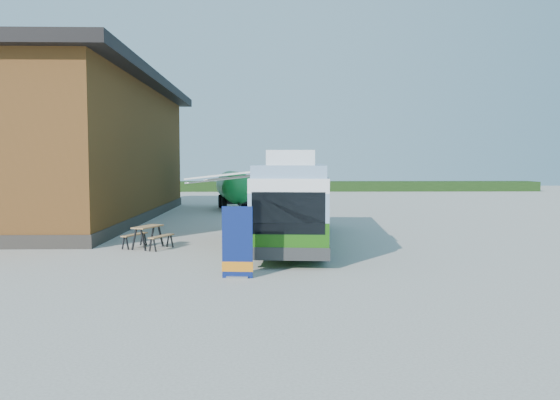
{
  "coord_description": "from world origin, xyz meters",
  "views": [
    {
      "loc": [
        -0.32,
        -19.1,
        3.05
      ],
      "look_at": [
        0.26,
        4.46,
        1.4
      ],
      "focal_mm": 35.0,
      "sensor_mm": 36.0,
      "label": 1
    }
  ],
  "objects_px": {
    "bus": "(295,199)",
    "banner": "(237,249)",
    "picnic_table": "(148,232)",
    "person_b": "(269,211)",
    "slurry_tanker": "(234,187)",
    "person_a": "(305,221)"
  },
  "relations": [
    {
      "from": "bus",
      "to": "person_b",
      "type": "bearing_deg",
      "value": 110.38
    },
    {
      "from": "bus",
      "to": "picnic_table",
      "type": "relative_size",
      "value": 6.34
    },
    {
      "from": "banner",
      "to": "picnic_table",
      "type": "distance_m",
      "value": 6.06
    },
    {
      "from": "person_a",
      "to": "slurry_tanker",
      "type": "xyz_separation_m",
      "value": [
        -3.54,
        14.71,
        0.59
      ]
    },
    {
      "from": "slurry_tanker",
      "to": "person_b",
      "type": "bearing_deg",
      "value": -88.24
    },
    {
      "from": "bus",
      "to": "slurry_tanker",
      "type": "xyz_separation_m",
      "value": [
        -3.2,
        14.6,
        -0.22
      ]
    },
    {
      "from": "bus",
      "to": "picnic_table",
      "type": "distance_m",
      "value": 5.57
    },
    {
      "from": "person_b",
      "to": "slurry_tanker",
      "type": "xyz_separation_m",
      "value": [
        -2.22,
        11.02,
        0.52
      ]
    },
    {
      "from": "bus",
      "to": "banner",
      "type": "bearing_deg",
      "value": -101.05
    },
    {
      "from": "bus",
      "to": "person_a",
      "type": "distance_m",
      "value": 0.88
    },
    {
      "from": "person_a",
      "to": "banner",
      "type": "bearing_deg",
      "value": -148.79
    },
    {
      "from": "picnic_table",
      "to": "person_b",
      "type": "relative_size",
      "value": 1.0
    },
    {
      "from": "banner",
      "to": "person_a",
      "type": "height_order",
      "value": "banner"
    },
    {
      "from": "picnic_table",
      "to": "slurry_tanker",
      "type": "height_order",
      "value": "slurry_tanker"
    },
    {
      "from": "banner",
      "to": "picnic_table",
      "type": "relative_size",
      "value": 1.07
    },
    {
      "from": "picnic_table",
      "to": "slurry_tanker",
      "type": "xyz_separation_m",
      "value": [
        2.08,
        16.04,
        0.81
      ]
    },
    {
      "from": "person_a",
      "to": "person_b",
      "type": "relative_size",
      "value": 0.92
    },
    {
      "from": "picnic_table",
      "to": "bus",
      "type": "bearing_deg",
      "value": 38.73
    },
    {
      "from": "banner",
      "to": "bus",
      "type": "bearing_deg",
      "value": 78.95
    },
    {
      "from": "picnic_table",
      "to": "slurry_tanker",
      "type": "bearing_deg",
      "value": 106.16
    },
    {
      "from": "person_a",
      "to": "person_b",
      "type": "xyz_separation_m",
      "value": [
        -1.32,
        3.69,
        0.07
      ]
    },
    {
      "from": "banner",
      "to": "slurry_tanker",
      "type": "relative_size",
      "value": 0.29
    }
  ]
}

